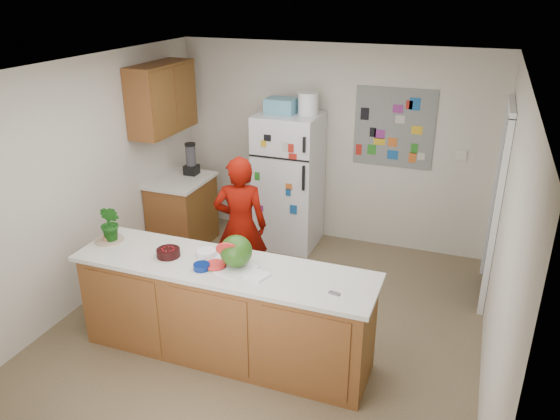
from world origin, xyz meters
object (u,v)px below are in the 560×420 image
at_px(person, 241,226).
at_px(cherry_bowl, 168,253).
at_px(refrigerator, 289,181).
at_px(watermelon, 236,251).

xyz_separation_m(person, cherry_bowl, (-0.19, -1.10, 0.18)).
relative_size(refrigerator, cherry_bowl, 8.22).
height_order(refrigerator, cherry_bowl, refrigerator).
height_order(watermelon, cherry_bowl, watermelon).
height_order(refrigerator, person, refrigerator).
relative_size(person, watermelon, 5.59).
distance_m(person, watermelon, 1.20).
bearing_deg(cherry_bowl, person, 80.06).
xyz_separation_m(person, watermelon, (0.45, -1.07, 0.30)).
distance_m(refrigerator, person, 1.30).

